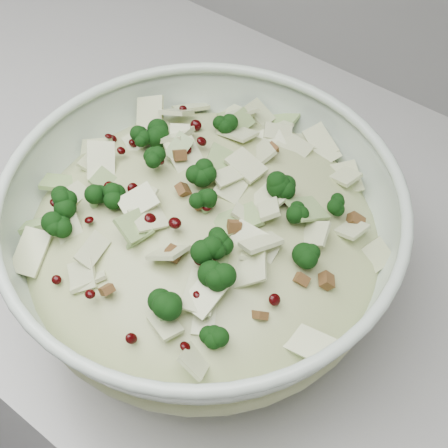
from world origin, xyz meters
name	(u,v)px	position (x,y,z in m)	size (l,w,h in m)	color
mixing_bowl	(203,241)	(-0.51, 1.60, 0.97)	(0.39, 0.39, 0.14)	silver
salad	(203,226)	(-0.51, 1.60, 0.99)	(0.43, 0.43, 0.14)	#BBC285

